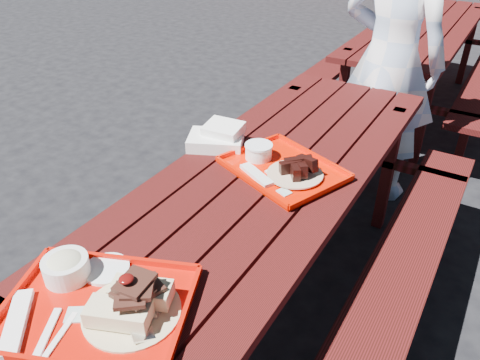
# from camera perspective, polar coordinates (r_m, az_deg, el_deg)

# --- Properties ---
(ground) EXTENTS (60.00, 60.00, 0.00)m
(ground) POSITION_cam_1_polar(r_m,az_deg,el_deg) (2.34, 1.96, -15.50)
(ground) COLOR black
(ground) RESTS_ON ground
(picnic_table_near) EXTENTS (1.41, 2.40, 0.75)m
(picnic_table_near) POSITION_cam_1_polar(r_m,az_deg,el_deg) (1.96, 2.26, -4.42)
(picnic_table_near) COLOR #440D0E
(picnic_table_near) RESTS_ON ground
(picnic_table_far) EXTENTS (1.41, 2.40, 0.75)m
(picnic_table_far) POSITION_cam_1_polar(r_m,az_deg,el_deg) (4.41, 20.86, 14.80)
(picnic_table_far) COLOR #440D0E
(picnic_table_far) RESTS_ON ground
(near_tray) EXTENTS (0.60, 0.54, 0.16)m
(near_tray) POSITION_cam_1_polar(r_m,az_deg,el_deg) (1.36, -16.79, -13.29)
(near_tray) COLOR #C01005
(near_tray) RESTS_ON picnic_table_near
(far_tray) EXTENTS (0.55, 0.49, 0.08)m
(far_tray) POSITION_cam_1_polar(r_m,az_deg,el_deg) (1.89, 4.94, 1.66)
(far_tray) COLOR red
(far_tray) RESTS_ON picnic_table_near
(white_cloth) EXTENTS (0.29, 0.25, 0.10)m
(white_cloth) POSITION_cam_1_polar(r_m,az_deg,el_deg) (2.07, -2.69, 5.21)
(white_cloth) COLOR white
(white_cloth) RESTS_ON picnic_table_near
(person) EXTENTS (0.68, 0.50, 1.73)m
(person) POSITION_cam_1_polar(r_m,az_deg,el_deg) (2.95, 17.84, 13.71)
(person) COLOR silver
(person) RESTS_ON ground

